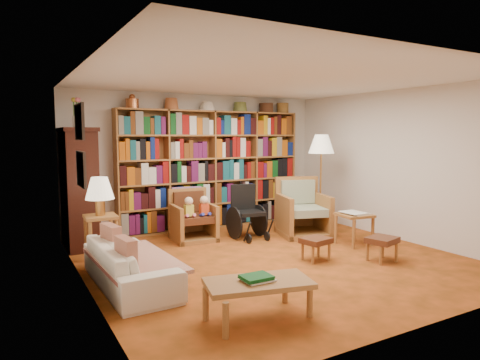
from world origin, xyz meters
TOP-DOWN VIEW (x-y plane):
  - floor at (0.00, 0.00)m, footprint 5.00×5.00m
  - ceiling at (0.00, 0.00)m, footprint 5.00×5.00m
  - wall_back at (0.00, 2.50)m, footprint 5.00×0.00m
  - wall_front at (0.00, -2.50)m, footprint 5.00×0.00m
  - wall_left at (-2.50, 0.00)m, footprint 0.00×5.00m
  - wall_right at (2.50, 0.00)m, footprint 0.00×5.00m
  - bookshelf at (0.20, 2.33)m, footprint 3.60×0.30m
  - curio_cabinet at (-2.25, 2.00)m, footprint 0.50×0.95m
  - framed_pictures at (-2.48, 0.30)m, footprint 0.03×0.52m
  - sofa at (-2.05, -0.12)m, footprint 1.77×0.73m
  - sofa_throw at (-2.00, -0.12)m, footprint 0.89×1.56m
  - cushion_left at (-2.18, 0.23)m, footprint 0.18×0.40m
  - cushion_right at (-2.18, -0.47)m, footprint 0.16×0.39m
  - side_table_lamp at (-2.15, 0.96)m, footprint 0.43×0.43m
  - table_lamp at (-2.15, 0.96)m, footprint 0.38×0.38m
  - armchair_leather at (-0.55, 1.62)m, footprint 0.72×0.77m
  - armchair_sage at (1.26, 1.01)m, footprint 1.04×1.04m
  - wheelchair at (0.32, 1.25)m, footprint 0.52×0.73m
  - floor_lamp at (1.79, 1.09)m, footprint 0.47×0.47m
  - side_table_papers at (1.58, 0.00)m, footprint 0.55×0.55m
  - footstool_a at (0.48, -0.39)m, footprint 0.44×0.39m
  - footstool_b at (1.26, -0.86)m, footprint 0.48×0.44m
  - coffee_table at (-1.22, -1.61)m, footprint 1.09×0.72m

SIDE VIEW (x-z plane):
  - floor at x=0.00m, z-range 0.00..0.00m
  - sofa at x=-2.05m, z-range 0.00..0.51m
  - footstool_a at x=0.48m, z-range 0.10..0.43m
  - footstool_b at x=1.26m, z-range 0.11..0.45m
  - sofa_throw at x=-2.00m, z-range 0.28..0.32m
  - coffee_table at x=-1.22m, z-range 0.11..0.54m
  - armchair_leather at x=-0.55m, z-range -0.08..0.78m
  - armchair_sage at x=1.26m, z-range -0.12..0.88m
  - wheelchair at x=0.32m, z-range -0.04..0.87m
  - side_table_papers at x=1.58m, z-range 0.16..0.69m
  - cushion_left at x=-2.18m, z-range 0.26..0.64m
  - cushion_right at x=-2.18m, z-range 0.26..0.64m
  - side_table_lamp at x=-2.15m, z-range 0.15..0.82m
  - curio_cabinet at x=-2.25m, z-range -0.25..2.15m
  - table_lamp at x=-2.15m, z-range 0.76..1.28m
  - bookshelf at x=0.20m, z-range -0.04..2.38m
  - wall_back at x=0.00m, z-range -1.25..3.75m
  - wall_front at x=0.00m, z-range -1.25..3.75m
  - wall_left at x=-2.50m, z-range -1.25..3.75m
  - wall_right at x=2.50m, z-range -1.25..3.75m
  - floor_lamp at x=1.79m, z-range 0.64..2.40m
  - framed_pictures at x=-2.48m, z-range 1.14..2.11m
  - ceiling at x=0.00m, z-range 2.50..2.50m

